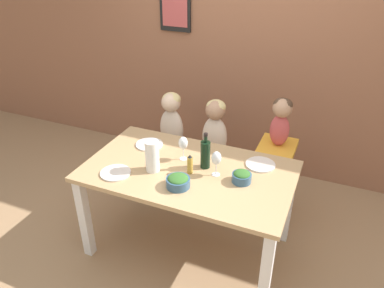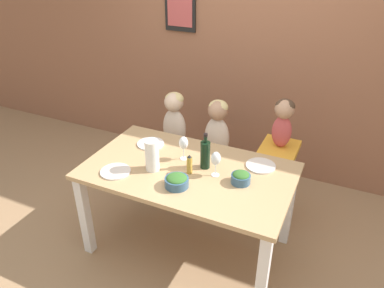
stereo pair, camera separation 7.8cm
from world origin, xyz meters
name	(u,v)px [view 2 (the right image)]	position (x,y,z in m)	size (l,w,h in m)	color
ground_plane	(189,245)	(0.00, 0.00, 0.00)	(14.00, 14.00, 0.00)	#9E7A56
wall_back	(252,44)	(0.00, 1.45, 1.35)	(10.00, 0.09, 2.70)	#8E5B42
dining_table	(188,181)	(0.00, 0.00, 0.66)	(1.54, 0.90, 0.76)	tan
chair_far_left	(175,153)	(-0.49, 0.73, 0.38)	(0.36, 0.44, 0.45)	silver
chair_far_center	(216,163)	(-0.06, 0.73, 0.38)	(0.36, 0.44, 0.45)	silver
chair_right_highchair	(278,162)	(0.52, 0.73, 0.55)	(0.31, 0.37, 0.70)	silver
person_child_left	(174,118)	(-0.49, 0.73, 0.77)	(0.23, 0.19, 0.57)	beige
person_child_center	(217,126)	(-0.06, 0.73, 0.77)	(0.23, 0.19, 0.57)	beige
person_baby_right	(283,118)	(0.52, 0.73, 0.97)	(0.16, 0.17, 0.43)	#C64C4C
wine_bottle	(205,154)	(0.10, 0.08, 0.87)	(0.07, 0.07, 0.28)	black
paper_towel_roll	(152,155)	(-0.24, -0.11, 0.88)	(0.10, 0.10, 0.24)	white
wine_glass_near	(216,159)	(0.21, 0.01, 0.90)	(0.07, 0.07, 0.19)	white
wine_glass_far	(184,143)	(-0.09, 0.12, 0.90)	(0.07, 0.07, 0.19)	white
salad_bowl_large	(177,181)	(0.02, -0.23, 0.80)	(0.17, 0.17, 0.09)	#335675
salad_bowl_small	(241,177)	(0.41, 0.00, 0.80)	(0.14, 0.14, 0.09)	#335675
dinner_plate_front_left	(115,171)	(-0.47, -0.26, 0.77)	(0.22, 0.22, 0.01)	silver
dinner_plate_back_left	(151,144)	(-0.44, 0.21, 0.77)	(0.22, 0.22, 0.01)	silver
dinner_plate_back_right	(261,166)	(0.48, 0.26, 0.77)	(0.22, 0.22, 0.01)	silver
condiment_bottle_hot_sauce	(190,164)	(0.03, -0.04, 0.83)	(0.04, 0.04, 0.15)	#BC8E33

